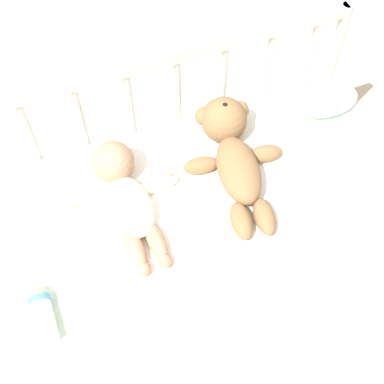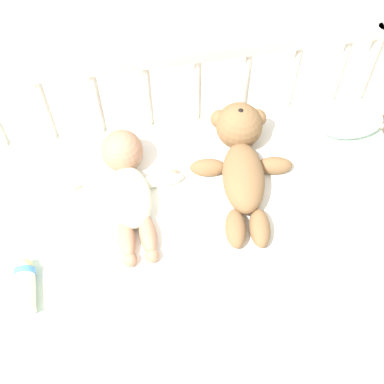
{
  "view_description": "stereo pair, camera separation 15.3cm",
  "coord_description": "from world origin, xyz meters",
  "px_view_note": "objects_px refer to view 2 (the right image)",
  "views": [
    {
      "loc": [
        -0.3,
        -0.76,
        1.8
      ],
      "look_at": [
        0.0,
        0.01,
        0.5
      ],
      "focal_mm": 50.0,
      "sensor_mm": 36.0,
      "label": 1
    },
    {
      "loc": [
        -0.15,
        -0.8,
        1.8
      ],
      "look_at": [
        0.0,
        0.01,
        0.5
      ],
      "focal_mm": 50.0,
      "sensor_mm": 36.0,
      "label": 2
    }
  ],
  "objects_px": {
    "baby_bottle": "(25,285)",
    "baby": "(128,183)",
    "small_pillow": "(350,121)",
    "teddy_bear": "(242,157)"
  },
  "relations": [
    {
      "from": "baby",
      "to": "small_pillow",
      "type": "bearing_deg",
      "value": 9.33
    },
    {
      "from": "baby",
      "to": "baby_bottle",
      "type": "xyz_separation_m",
      "value": [
        -0.31,
        -0.26,
        -0.02
      ]
    },
    {
      "from": "baby",
      "to": "baby_bottle",
      "type": "bearing_deg",
      "value": -139.45
    },
    {
      "from": "teddy_bear",
      "to": "baby_bottle",
      "type": "relative_size",
      "value": 3.13
    },
    {
      "from": "baby_bottle",
      "to": "baby",
      "type": "bearing_deg",
      "value": 40.55
    },
    {
      "from": "teddy_bear",
      "to": "baby",
      "type": "height_order",
      "value": "teddy_bear"
    },
    {
      "from": "teddy_bear",
      "to": "small_pillow",
      "type": "height_order",
      "value": "teddy_bear"
    },
    {
      "from": "baby_bottle",
      "to": "small_pillow",
      "type": "height_order",
      "value": "small_pillow"
    },
    {
      "from": "baby",
      "to": "small_pillow",
      "type": "relative_size",
      "value": 1.94
    },
    {
      "from": "small_pillow",
      "to": "baby",
      "type": "bearing_deg",
      "value": -170.67
    }
  ]
}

